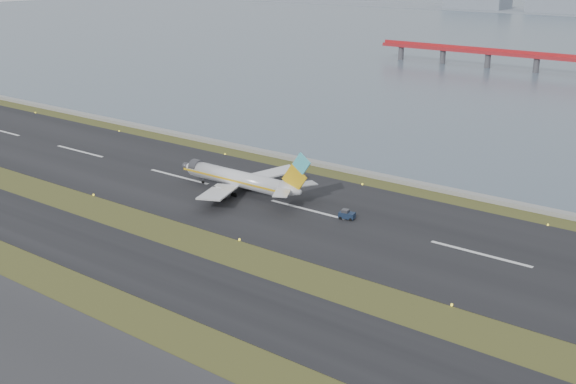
{
  "coord_description": "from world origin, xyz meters",
  "views": [
    {
      "loc": [
        87.48,
        -90.15,
        53.47
      ],
      "look_at": [
        0.8,
        22.0,
        6.42
      ],
      "focal_mm": 45.0,
      "sensor_mm": 36.0,
      "label": 1
    }
  ],
  "objects": [
    {
      "name": "ground",
      "position": [
        0.0,
        0.0,
        0.0
      ],
      "size": [
        1000.0,
        1000.0,
        0.0
      ],
      "primitive_type": "plane",
      "color": "#344619",
      "rests_on": "ground"
    },
    {
      "name": "taxiway_strip",
      "position": [
        0.0,
        -12.0,
        0.05
      ],
      "size": [
        1000.0,
        18.0,
        0.1
      ],
      "primitive_type": "cube",
      "color": "black",
      "rests_on": "ground"
    },
    {
      "name": "seawall",
      "position": [
        0.0,
        60.0,
        0.5
      ],
      "size": [
        1000.0,
        2.5,
        1.0
      ],
      "primitive_type": "cube",
      "color": "#979791",
      "rests_on": "ground"
    },
    {
      "name": "airliner",
      "position": [
        -18.85,
        29.67,
        3.46
      ],
      "size": [
        38.52,
        32.89,
        12.8
      ],
      "color": "silver",
      "rests_on": "ground"
    },
    {
      "name": "pushback_tug",
      "position": [
        9.96,
        30.41,
        1.03
      ],
      "size": [
        3.64,
        2.6,
        2.12
      ],
      "rotation": [
        0.0,
        0.0,
        0.23
      ],
      "color": "#15233B",
      "rests_on": "ground"
    },
    {
      "name": "runway_strip",
      "position": [
        0.0,
        30.0,
        0.05
      ],
      "size": [
        1000.0,
        45.0,
        0.1
      ],
      "primitive_type": "cube",
      "color": "black",
      "rests_on": "ground"
    }
  ]
}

